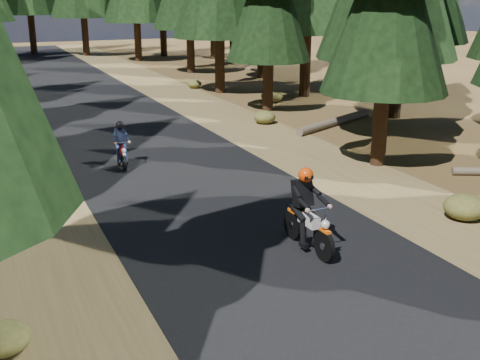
# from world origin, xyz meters

# --- Properties ---
(ground) EXTENTS (120.00, 120.00, 0.00)m
(ground) POSITION_xyz_m (0.00, 0.00, 0.00)
(ground) COLOR #473419
(ground) RESTS_ON ground
(road) EXTENTS (6.00, 100.00, 0.01)m
(road) POSITION_xyz_m (0.00, 5.00, 0.01)
(road) COLOR black
(road) RESTS_ON ground
(shoulder_l) EXTENTS (3.20, 100.00, 0.01)m
(shoulder_l) POSITION_xyz_m (-4.60, 5.00, 0.00)
(shoulder_l) COLOR brown
(shoulder_l) RESTS_ON ground
(shoulder_r) EXTENTS (3.20, 100.00, 0.01)m
(shoulder_r) POSITION_xyz_m (4.60, 5.00, 0.00)
(shoulder_r) COLOR brown
(shoulder_r) RESTS_ON ground
(log_near) EXTENTS (4.78, 2.56, 0.32)m
(log_near) POSITION_xyz_m (8.01, 9.98, 0.16)
(log_near) COLOR #4C4233
(log_near) RESTS_ON ground
(understory_shrubs) EXTENTS (15.95, 33.03, 0.63)m
(understory_shrubs) POSITION_xyz_m (1.53, 6.81, 0.28)
(understory_shrubs) COLOR #474C1E
(understory_shrubs) RESTS_ON ground
(rider_lead) EXTENTS (0.61, 1.96, 1.74)m
(rider_lead) POSITION_xyz_m (0.73, -0.35, 0.58)
(rider_lead) COLOR beige
(rider_lead) RESTS_ON road
(rider_follow) EXTENTS (0.64, 1.61, 1.40)m
(rider_follow) POSITION_xyz_m (-1.33, 7.47, 0.47)
(rider_follow) COLOR #A40A11
(rider_follow) RESTS_ON road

